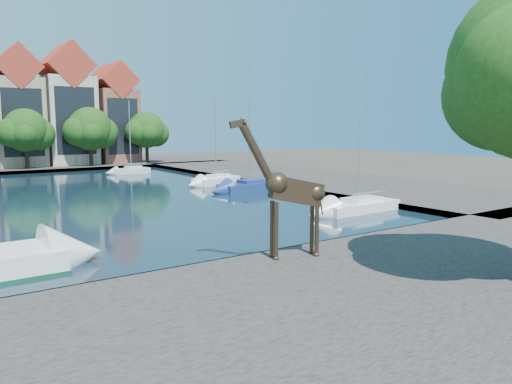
% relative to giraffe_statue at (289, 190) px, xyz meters
% --- Properties ---
extents(ground, '(160.00, 160.00, 0.00)m').
position_rel_giraffe_statue_xyz_m(ground, '(-2.66, 1.41, -3.32)').
color(ground, '#38332B').
rests_on(ground, ground).
extents(water_basin, '(38.00, 50.00, 0.08)m').
position_rel_giraffe_statue_xyz_m(water_basin, '(-2.66, 25.41, -3.28)').
color(water_basin, black).
rests_on(water_basin, ground).
extents(near_quay, '(50.00, 14.00, 0.50)m').
position_rel_giraffe_statue_xyz_m(near_quay, '(-2.66, -5.59, -3.07)').
color(near_quay, '#46403D').
rests_on(near_quay, ground).
extents(far_quay, '(60.00, 16.00, 0.50)m').
position_rel_giraffe_statue_xyz_m(far_quay, '(-2.66, 57.41, -3.07)').
color(far_quay, '#46403D').
rests_on(far_quay, ground).
extents(right_quay, '(14.00, 52.00, 0.50)m').
position_rel_giraffe_statue_xyz_m(right_quay, '(22.34, 25.41, -3.07)').
color(right_quay, '#46403D').
rests_on(right_quay, ground).
extents(townhouse_east_inner, '(5.94, 9.18, 15.79)m').
position_rel_giraffe_statue_xyz_m(townhouse_east_inner, '(-0.66, 57.40, 4.41)').
color(townhouse_east_inner, tan).
rests_on(townhouse_east_inner, far_quay).
extents(townhouse_east_mid, '(6.43, 9.18, 16.65)m').
position_rel_giraffe_statue_xyz_m(townhouse_east_mid, '(5.84, 57.40, 4.78)').
color(townhouse_east_mid, beige).
rests_on(townhouse_east_mid, far_quay).
extents(townhouse_east_end, '(5.44, 9.18, 14.43)m').
position_rel_giraffe_statue_xyz_m(townhouse_east_end, '(12.34, 57.40, 3.78)').
color(townhouse_east_end, brown).
rests_on(townhouse_east_end, far_quay).
extents(far_tree_mid_east, '(7.02, 5.40, 7.52)m').
position_rel_giraffe_statue_xyz_m(far_tree_mid_east, '(-0.57, 51.90, 1.81)').
color(far_tree_mid_east, '#332114').
rests_on(far_tree_mid_east, far_quay).
extents(far_tree_east, '(7.54, 5.80, 7.84)m').
position_rel_giraffe_statue_xyz_m(far_tree_east, '(7.44, 51.90, 1.91)').
color(far_tree_east, '#332114').
rests_on(far_tree_east, far_quay).
extents(far_tree_far_east, '(6.76, 5.20, 7.36)m').
position_rel_giraffe_statue_xyz_m(far_tree_far_east, '(15.43, 51.90, 1.75)').
color(far_tree_far_east, '#332114').
rests_on(far_tree_far_east, far_quay).
extents(giraffe_statue, '(3.96, 1.56, 5.75)m').
position_rel_giraffe_statue_xyz_m(giraffe_statue, '(0.00, 0.00, 0.00)').
color(giraffe_statue, '#3A2A1D').
rests_on(giraffe_statue, near_quay).
extents(sailboat_right_a, '(6.44, 2.46, 9.85)m').
position_rel_giraffe_statue_xyz_m(sailboat_right_a, '(12.34, 7.82, -2.74)').
color(sailboat_right_a, white).
rests_on(sailboat_right_a, water_basin).
extents(sailboat_right_b, '(6.23, 2.77, 12.30)m').
position_rel_giraffe_statue_xyz_m(sailboat_right_b, '(12.34, 21.15, -2.67)').
color(sailboat_right_b, navy).
rests_on(sailboat_right_b, water_basin).
extents(sailboat_right_c, '(5.64, 3.37, 8.47)m').
position_rel_giraffe_statue_xyz_m(sailboat_right_c, '(12.34, 27.14, -2.72)').
color(sailboat_right_c, white).
rests_on(sailboat_right_c, water_basin).
extents(sailboat_right_d, '(4.47, 1.65, 8.81)m').
position_rel_giraffe_statue_xyz_m(sailboat_right_d, '(9.34, 42.55, -2.72)').
color(sailboat_right_d, beige).
rests_on(sailboat_right_d, water_basin).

